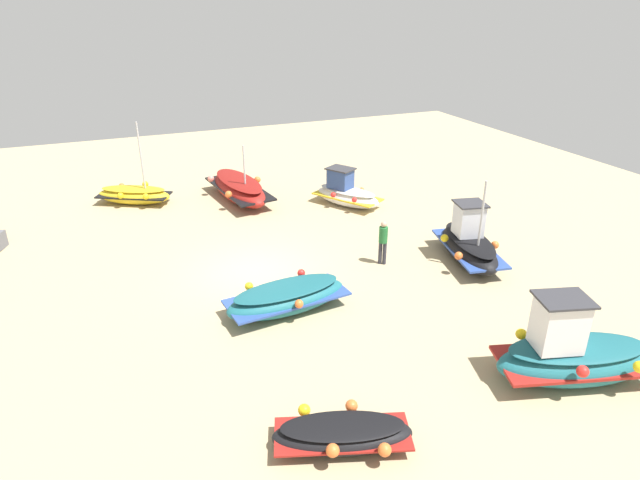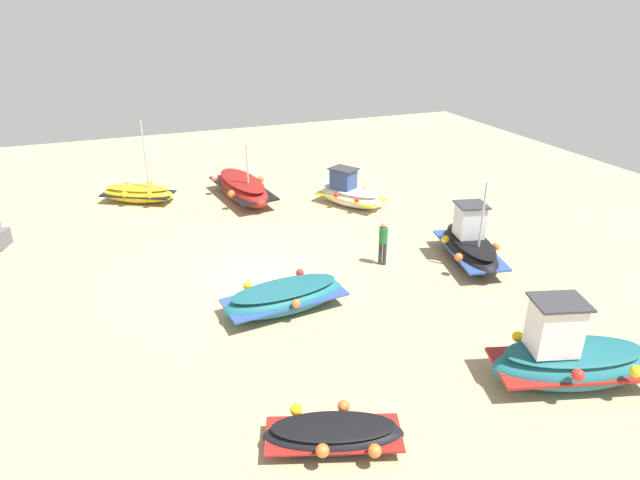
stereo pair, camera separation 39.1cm
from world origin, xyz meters
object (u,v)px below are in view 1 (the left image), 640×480
Objects in this scene: fishing_boat_1 at (573,355)px; person_walking at (383,240)px; fishing_boat_4 at (469,244)px; fishing_boat_6 at (134,195)px; fishing_boat_2 at (239,188)px; fishing_boat_0 at (287,297)px; fishing_boat_5 at (342,434)px; fishing_boat_3 at (346,193)px.

fishing_boat_1 is 2.58× the size of person_walking.
fishing_boat_4 is 15.65m from fishing_boat_6.
fishing_boat_6 is 12.89m from person_walking.
fishing_boat_6 reaches higher than fishing_boat_2.
fishing_boat_6 is (11.17, 10.95, -0.23)m from fishing_boat_4.
fishing_boat_2 is 3.07× the size of person_walking.
fishing_boat_0 reaches higher than fishing_boat_5.
fishing_boat_2 reaches higher than fishing_boat_3.
fishing_boat_4 is 1.04× the size of fishing_boat_6.
fishing_boat_4 is 10.49m from fishing_boat_5.
fishing_boat_6 is at bearing 35.60° from fishing_boat_3.
fishing_boat_3 is at bearing 83.71° from fishing_boat_5.
fishing_boat_0 is 1.04× the size of fishing_boat_6.
fishing_boat_5 is at bearing -102.99° from fishing_boat_0.
fishing_boat_0 is 10.62m from fishing_boat_2.
fishing_boat_5 is (-6.58, 8.16, -0.35)m from fishing_boat_4.
fishing_boat_1 is at bearing 17.45° from fishing_boat_5.
fishing_boat_2 is 1.46× the size of fishing_boat_3.
fishing_boat_2 reaches higher than fishing_boat_0.
fishing_boat_2 is 1.32× the size of fishing_boat_6.
fishing_boat_5 is 0.83× the size of fishing_boat_6.
fishing_boat_4 is at bearing 162.26° from fishing_boat_3.
fishing_boat_0 is 1.15× the size of fishing_boat_3.
fishing_boat_3 is 1.08× the size of fishing_boat_5.
fishing_boat_6 is at bearing 100.82° from fishing_boat_0.
fishing_boat_5 is 17.97m from fishing_boat_6.
fishing_boat_3 is at bearing 48.46° from fishing_boat_0.
fishing_boat_4 is 2.43× the size of person_walking.
fishing_boat_2 reaches higher than person_walking.
fishing_boat_2 is at bearing -167.43° from fishing_boat_6.
fishing_boat_4 reaches higher than fishing_boat_5.
fishing_boat_5 is 1.94× the size of person_walking.
fishing_boat_1 is at bearing -52.56° from fishing_boat_0.
fishing_boat_1 reaches higher than person_walking.
person_walking is at bearing 75.12° from fishing_boat_5.
fishing_boat_3 is 0.90× the size of fishing_boat_6.
person_walking is (7.56, -5.07, 0.65)m from fishing_boat_5.
fishing_boat_4 is at bearing 57.88° from fishing_boat_5.
person_walking is (7.73, 1.25, 0.22)m from fishing_boat_1.
fishing_boat_2 is at bearing 77.69° from fishing_boat_0.
fishing_boat_3 is at bearing -174.46° from fishing_boat_6.
person_walking is at bearing -168.23° from fishing_boat_2.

